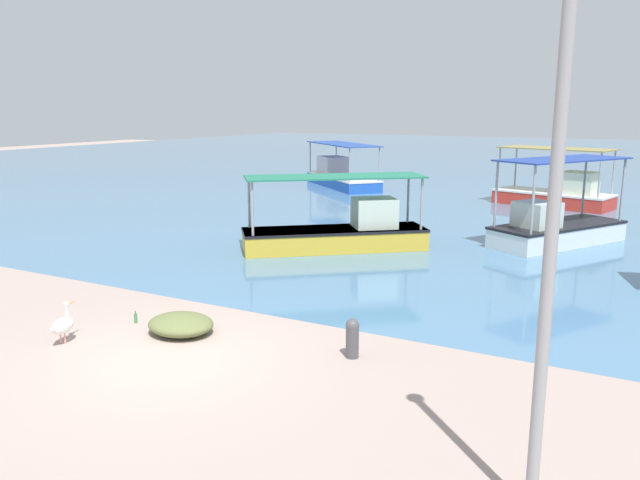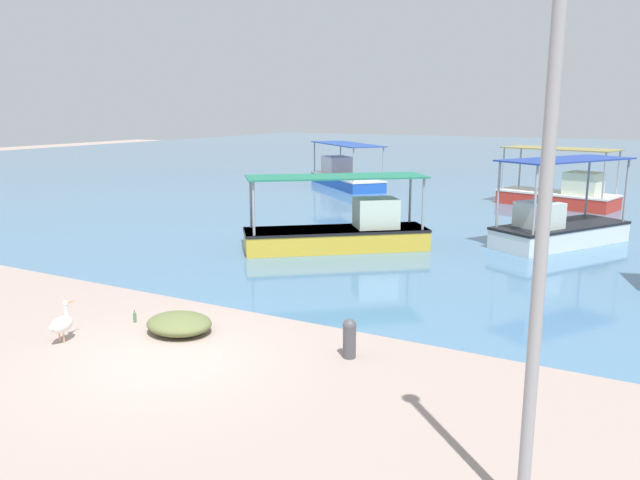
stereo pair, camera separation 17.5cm
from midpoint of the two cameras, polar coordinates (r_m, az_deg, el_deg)
The scene contains 11 objects.
ground at distance 11.85m, azimuth -13.47°, elevation -10.62°, with size 120.00×120.00×0.00m, color #A89186.
harbor_water at distance 56.69m, azimuth 21.17°, elevation 6.64°, with size 110.00×90.00×0.00m, color teal.
fishing_boat_near_left at distance 36.68m, azimuth 2.37°, elevation 5.93°, with size 6.40×6.00×2.48m.
fishing_boat_far_right at distance 22.18m, azimuth 21.13°, elevation 1.13°, with size 4.07×5.21×2.86m.
fishing_boat_outer at distance 30.98m, azimuth 21.40°, elevation 4.03°, with size 5.53×3.27×2.69m.
fishing_boat_center at distance 20.09m, azimuth 2.29°, elevation 0.85°, with size 5.61×4.94×2.38m.
pelican at distance 13.19m, azimuth -22.19°, elevation -7.10°, with size 0.38×0.80×0.80m.
lamp_post at distance 6.76m, azimuth 20.41°, elevation 1.02°, with size 0.28×0.28×5.86m.
mooring_bollard at distance 11.51m, azimuth 3.15°, elevation -8.84°, with size 0.25×0.25×0.74m.
net_pile at distance 13.06m, azimuth -12.37°, elevation -7.48°, with size 1.39×1.18×0.39m, color #636D3E.
glass_bottle at distance 13.95m, azimuth -16.23°, elevation -6.81°, with size 0.07×0.07×0.27m.
Camera 2 is at (7.56, -7.97, 4.48)m, focal length 35.00 mm.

